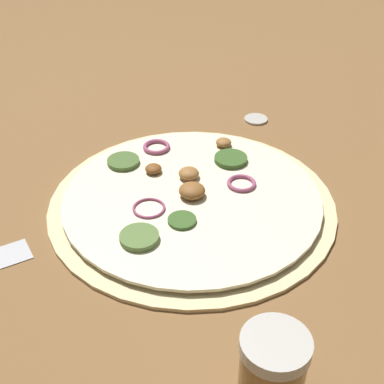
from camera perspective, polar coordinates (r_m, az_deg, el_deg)
The scene contains 4 objects.
ground_plane at distance 0.67m, azimuth 0.00°, elevation -1.36°, with size 3.00×3.00×0.00m, color brown.
pizza at distance 0.67m, azimuth -0.08°, elevation -0.78°, with size 0.36×0.36×0.03m.
spice_jar at distance 0.46m, azimuth 8.53°, elevation -18.45°, with size 0.06×0.06×0.08m.
loose_cap at distance 0.87m, azimuth 6.84°, elevation 7.82°, with size 0.04×0.04×0.01m.
Camera 1 is at (0.12, -0.53, 0.41)m, focal length 50.00 mm.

